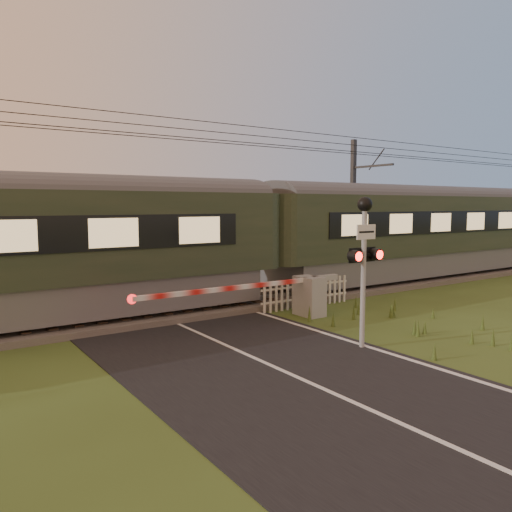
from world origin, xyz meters
TOP-DOWN VIEW (x-y plane):
  - ground at (0.00, 0.00)m, footprint 160.00×160.00m
  - road at (0.02, -0.23)m, footprint 6.00×140.00m
  - track_bed at (0.00, 6.50)m, footprint 140.00×3.40m
  - overhead_wires at (0.00, 6.50)m, footprint 120.00×0.62m
  - train at (4.05, 6.50)m, footprint 42.58×2.94m
  - boom_gate at (3.60, 3.61)m, footprint 6.90×0.94m
  - crossing_signal at (2.63, 0.21)m, footprint 0.92×0.36m
  - picket_fence at (4.61, 4.60)m, footprint 3.70×0.08m
  - catenary_mast at (10.94, 8.72)m, footprint 0.20×2.45m

SIDE VIEW (x-z plane):
  - ground at x=0.00m, z-range 0.00..0.00m
  - road at x=0.02m, z-range 0.00..0.03m
  - track_bed at x=0.00m, z-range -0.13..0.26m
  - picket_fence at x=4.61m, z-range 0.01..0.95m
  - boom_gate at x=3.60m, z-range 0.06..1.30m
  - train at x=4.05m, z-range 0.28..4.25m
  - crossing_signal at x=2.63m, z-range 0.68..4.28m
  - catenary_mast at x=10.94m, z-range 0.14..6.57m
  - overhead_wires at x=0.00m, z-range 5.41..6.04m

